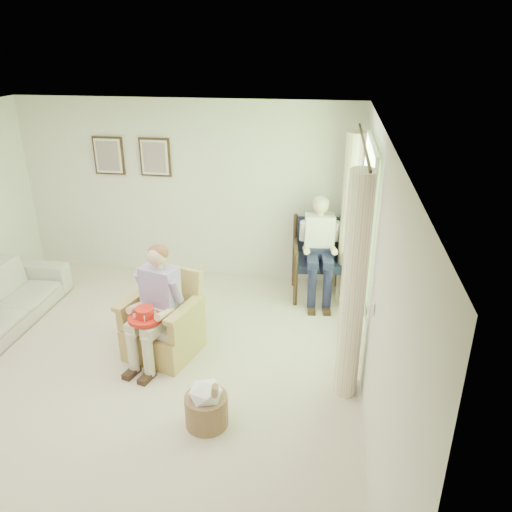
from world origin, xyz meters
name	(u,v)px	position (x,y,z in m)	size (l,w,h in m)	color
floor	(123,380)	(0.00, 0.00, 0.00)	(5.50, 5.50, 0.00)	beige
back_wall	(188,191)	(0.00, 2.75, 1.30)	(5.00, 0.04, 2.60)	silver
right_wall	(374,287)	(2.50, 0.00, 1.30)	(0.04, 5.50, 2.60)	silver
ceiling	(91,132)	(0.00, 0.00, 2.60)	(5.00, 5.50, 0.02)	white
window	(367,214)	(2.46, 1.20, 1.58)	(0.13, 2.50, 1.63)	#2D6B23
curtain_left	(353,290)	(2.33, 0.22, 1.15)	(0.34, 0.34, 2.30)	#F8E1C2
curtain_right	(350,221)	(2.33, 2.18, 1.15)	(0.34, 0.34, 2.30)	#F8E1C2
framed_print_left	(109,156)	(-1.15, 2.71, 1.78)	(0.45, 0.05, 0.55)	#382114
framed_print_right	(155,157)	(-0.45, 2.71, 1.78)	(0.45, 0.05, 0.55)	#382114
wicker_armchair	(164,328)	(0.28, 0.59, 0.30)	(0.75, 0.74, 0.96)	tan
wood_armchair	(319,255)	(1.95, 2.34, 0.58)	(0.69, 0.65, 1.06)	black
person_wicker	(157,299)	(0.28, 0.46, 0.76)	(0.40, 0.63, 1.31)	beige
person_dark	(319,242)	(1.95, 2.17, 0.84)	(0.40, 0.63, 1.41)	#1A1938
red_hat	(145,316)	(0.21, 0.26, 0.65)	(0.36, 0.36, 0.14)	red
hatbox	(206,404)	(1.05, -0.50, 0.23)	(0.40, 0.40, 0.59)	tan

